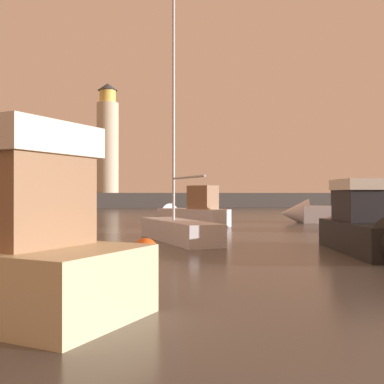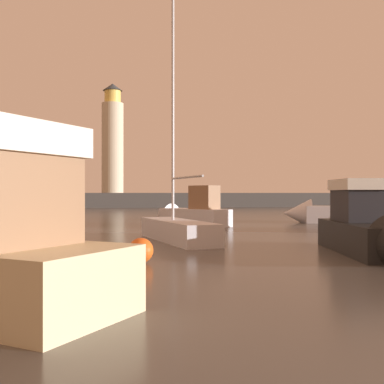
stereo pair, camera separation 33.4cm
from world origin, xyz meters
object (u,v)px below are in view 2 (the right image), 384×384
object	(u,v)px
lighthouse	(113,141)
mooring_buoy	(141,250)
motorboat_2	(189,213)
sailboat_moored	(178,228)
motorboat_0	(373,230)
motorboat_4	(331,212)

from	to	relation	value
lighthouse	mooring_buoy	xyz separation A→B (m)	(1.18, -55.36, -9.15)
motorboat_2	sailboat_moored	size ratio (longest dim) A/B	0.55
motorboat_2	mooring_buoy	size ratio (longest dim) A/B	8.24
motorboat_2	mooring_buoy	distance (m)	16.23
motorboat_0	lighthouse	bearing A→B (deg)	98.87
lighthouse	sailboat_moored	world-z (taller)	lighthouse
motorboat_2	sailboat_moored	bearing A→B (deg)	-101.43
lighthouse	motorboat_2	world-z (taller)	lighthouse
motorboat_0	motorboat_2	bearing A→B (deg)	103.20
motorboat_4	mooring_buoy	size ratio (longest dim) A/B	10.02
motorboat_0	sailboat_moored	size ratio (longest dim) A/B	0.65
sailboat_moored	motorboat_4	bearing A→B (deg)	41.64
motorboat_4	mooring_buoy	world-z (taller)	motorboat_4
sailboat_moored	mooring_buoy	bearing A→B (deg)	-106.81
lighthouse	mooring_buoy	world-z (taller)	lighthouse
motorboat_0	motorboat_4	bearing A→B (deg)	68.66
lighthouse	motorboat_0	size ratio (longest dim) A/B	2.25
motorboat_2	lighthouse	bearing A→B (deg)	97.17
lighthouse	motorboat_4	size ratio (longest dim) A/B	2.18
motorboat_4	sailboat_moored	xyz separation A→B (m)	(-11.85, -10.53, -0.23)
motorboat_4	sailboat_moored	bearing A→B (deg)	-138.36
motorboat_0	mooring_buoy	world-z (taller)	motorboat_0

